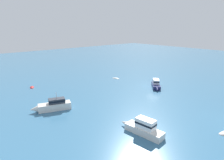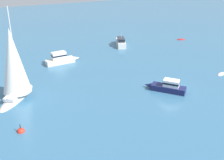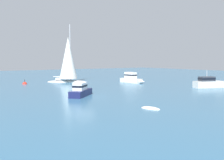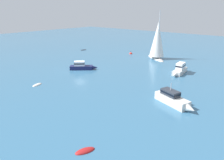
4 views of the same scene
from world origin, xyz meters
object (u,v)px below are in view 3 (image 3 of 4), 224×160
object	(u,v)px
ketch	(68,61)
channel_buoy	(25,84)
rib	(151,109)
cabin_cruiser	(132,79)
motor_cruiser	(210,83)
powerboat	(81,91)

from	to	relation	value
ketch	channel_buoy	world-z (taller)	ketch
rib	channel_buoy	bearing A→B (deg)	168.68
cabin_cruiser	ketch	distance (m)	13.27
motor_cruiser	cabin_cruiser	size ratio (longest dim) A/B	1.00
rib	ketch	xyz separation A→B (m)	(-29.70, 5.22, 4.29)
motor_cruiser	ketch	bearing A→B (deg)	143.17
ketch	channel_buoy	bearing A→B (deg)	-150.23
powerboat	rib	bearing A→B (deg)	-124.80
motor_cruiser	ketch	distance (m)	26.91
ketch	motor_cruiser	bearing A→B (deg)	-20.57
motor_cruiser	rib	distance (m)	21.52
powerboat	rib	xyz separation A→B (m)	(11.06, 1.49, -0.68)
powerboat	rib	world-z (taller)	powerboat
powerboat	channel_buoy	xyz separation A→B (m)	(-19.48, -1.69, -0.67)
motor_cruiser	cabin_cruiser	distance (m)	14.75
motor_cruiser	cabin_cruiser	xyz separation A→B (m)	(-13.81, -5.18, 0.05)
channel_buoy	powerboat	bearing A→B (deg)	4.97
rib	ketch	world-z (taller)	ketch
motor_cruiser	channel_buoy	bearing A→B (deg)	154.63
motor_cruiser	channel_buoy	size ratio (longest dim) A/B	4.76
rib	powerboat	bearing A→B (deg)	170.39
rib	channel_buoy	world-z (taller)	channel_buoy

